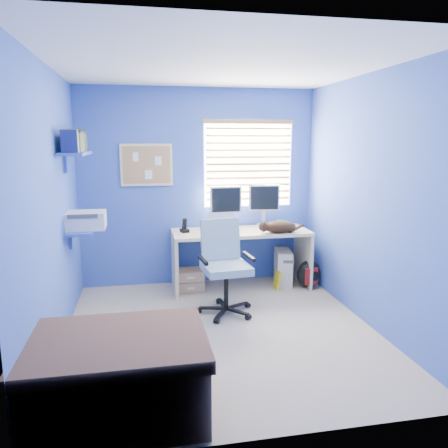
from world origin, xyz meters
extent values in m
cube|color=tan|center=(0.00, 0.00, 0.00)|extent=(3.00, 3.20, 0.00)
cube|color=white|center=(0.00, 0.00, 2.50)|extent=(3.00, 3.20, 0.00)
cube|color=#3C57BC|center=(0.00, 1.60, 1.25)|extent=(3.00, 0.01, 2.50)
cube|color=#3C57BC|center=(0.00, -1.60, 1.25)|extent=(3.00, 0.01, 2.50)
cube|color=#3C57BC|center=(-1.50, 0.00, 1.25)|extent=(0.01, 3.20, 2.50)
cube|color=#3C57BC|center=(1.50, 0.00, 1.25)|extent=(0.01, 3.20, 2.50)
cube|color=#DBB98A|center=(0.48, 1.26, 0.37)|extent=(1.70, 0.65, 0.74)
cube|color=silver|center=(0.20, 1.16, 0.85)|extent=(0.38, 0.33, 0.22)
cube|color=silver|center=(0.32, 1.42, 1.01)|extent=(0.40, 0.13, 0.54)
cube|color=silver|center=(0.85, 1.52, 1.01)|extent=(0.41, 0.18, 0.54)
cube|color=black|center=(-0.22, 1.29, 0.82)|extent=(0.12, 0.13, 0.17)
imported|color=#1A7F65|center=(1.06, 1.35, 0.79)|extent=(0.10, 0.09, 0.10)
cylinder|color=silver|center=(1.07, 1.44, 0.78)|extent=(0.13, 0.13, 0.07)
ellipsoid|color=black|center=(0.92, 1.04, 0.81)|extent=(0.43, 0.26, 0.15)
cube|color=beige|center=(1.06, 1.29, 0.23)|extent=(0.27, 0.47, 0.45)
cube|color=tan|center=(-0.17, 1.27, 0.14)|extent=(0.35, 0.28, 0.27)
cube|color=yellow|center=(0.92, 1.09, 0.12)|extent=(0.03, 0.17, 0.24)
ellipsoid|color=black|center=(1.33, 1.07, 0.18)|extent=(0.35, 0.30, 0.36)
cube|color=brown|center=(-0.93, -1.15, 0.28)|extent=(1.16, 0.83, 0.56)
cylinder|color=black|center=(0.13, 0.45, 0.03)|extent=(0.64, 0.64, 0.06)
cylinder|color=black|center=(0.13, 0.45, 0.26)|extent=(0.05, 0.05, 0.41)
cube|color=#8CB0C8|center=(0.13, 0.45, 0.51)|extent=(0.52, 0.52, 0.08)
cube|color=#8CB0C8|center=(0.11, 0.67, 0.78)|extent=(0.44, 0.10, 0.45)
cube|color=white|center=(0.65, 1.59, 1.55)|extent=(1.15, 0.01, 1.10)
cube|color=#B57B3D|center=(0.65, 1.56, 1.55)|extent=(1.10, 0.03, 1.00)
cube|color=#DBB98A|center=(-0.65, 1.58, 1.55)|extent=(0.64, 0.02, 0.52)
cube|color=tan|center=(-0.65, 1.57, 1.55)|extent=(0.58, 0.01, 0.46)
cube|color=#3B54B5|center=(-1.36, 0.75, 0.92)|extent=(0.26, 0.55, 0.03)
cube|color=silver|center=(-1.32, 0.75, 1.02)|extent=(0.42, 0.34, 0.18)
cube|color=#3B54B5|center=(-1.37, 0.75, 1.72)|extent=(0.24, 0.90, 0.03)
cube|color=navy|center=(-1.38, 0.75, 1.84)|extent=(0.15, 0.80, 0.22)
camera|label=1|loc=(-0.73, -3.95, 1.85)|focal=35.00mm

